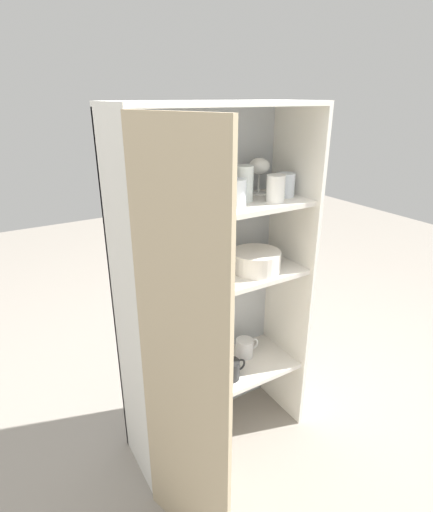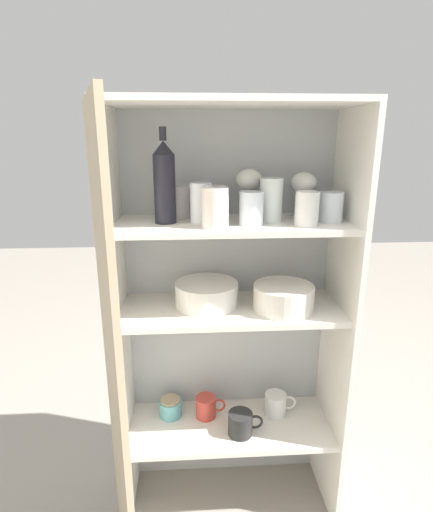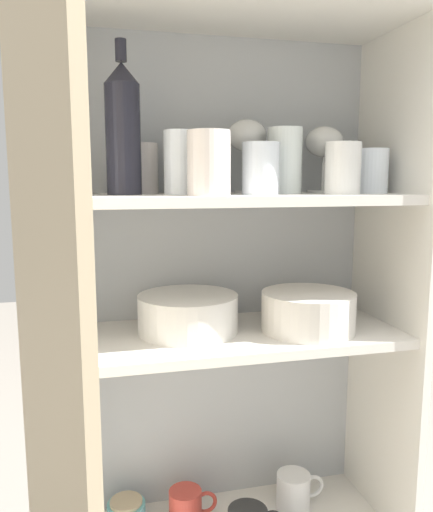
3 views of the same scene
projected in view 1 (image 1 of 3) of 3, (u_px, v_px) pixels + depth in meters
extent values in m
plane|color=gray|center=(234.00, 453.00, 1.78)|extent=(8.00, 8.00, 0.00)
cube|color=#B2B7BC|center=(199.00, 282.00, 1.74)|extent=(0.77, 0.02, 1.45)
cube|color=white|center=(128.00, 321.00, 1.44)|extent=(0.02, 0.32, 1.45)
cube|color=white|center=(288.00, 276.00, 1.80)|extent=(0.02, 0.32, 1.45)
cube|color=white|center=(217.00, 103.00, 1.35)|extent=(0.77, 0.32, 0.02)
cube|color=silver|center=(217.00, 375.00, 1.77)|extent=(0.73, 0.29, 0.02)
cube|color=silver|center=(217.00, 279.00, 1.59)|extent=(0.73, 0.29, 0.02)
cube|color=silver|center=(217.00, 208.00, 1.48)|extent=(0.73, 0.29, 0.02)
cube|color=tan|center=(182.00, 368.00, 1.19)|extent=(0.13, 0.37, 1.45)
cylinder|color=silver|center=(215.00, 196.00, 1.37)|extent=(0.08, 0.08, 0.12)
cylinder|color=white|center=(197.00, 189.00, 1.49)|extent=(0.06, 0.06, 0.11)
cylinder|color=white|center=(285.00, 185.00, 1.60)|extent=(0.08, 0.08, 0.09)
cylinder|color=white|center=(194.00, 192.00, 1.41)|extent=(0.07, 0.07, 0.12)
cylinder|color=white|center=(276.00, 189.00, 1.51)|extent=(0.07, 0.07, 0.10)
cylinder|color=white|center=(236.00, 193.00, 1.45)|extent=(0.07, 0.07, 0.10)
cylinder|color=silver|center=(164.00, 192.00, 1.45)|extent=(0.08, 0.08, 0.10)
cylinder|color=white|center=(244.00, 183.00, 1.52)|extent=(0.07, 0.07, 0.14)
cylinder|color=white|center=(220.00, 198.00, 1.57)|extent=(0.06, 0.06, 0.01)
cylinder|color=white|center=(220.00, 187.00, 1.55)|extent=(0.01, 0.01, 0.08)
ellipsoid|color=white|center=(221.00, 167.00, 1.53)|extent=(0.09, 0.09, 0.07)
cylinder|color=white|center=(258.00, 193.00, 1.65)|extent=(0.07, 0.07, 0.01)
cylinder|color=white|center=(259.00, 184.00, 1.64)|extent=(0.01, 0.01, 0.07)
ellipsoid|color=white|center=(259.00, 166.00, 1.61)|extent=(0.09, 0.09, 0.07)
cylinder|color=black|center=(164.00, 184.00, 1.34)|extent=(0.07, 0.07, 0.21)
cone|color=black|center=(162.00, 146.00, 1.30)|extent=(0.07, 0.07, 0.04)
cylinder|color=black|center=(162.00, 133.00, 1.28)|extent=(0.02, 0.02, 0.04)
cylinder|color=silver|center=(196.00, 278.00, 1.57)|extent=(0.21, 0.21, 0.01)
cylinder|color=silver|center=(196.00, 276.00, 1.56)|extent=(0.21, 0.21, 0.01)
cylinder|color=silver|center=(196.00, 274.00, 1.56)|extent=(0.21, 0.21, 0.01)
cylinder|color=silver|center=(196.00, 272.00, 1.56)|extent=(0.21, 0.21, 0.01)
cylinder|color=silver|center=(196.00, 270.00, 1.55)|extent=(0.21, 0.21, 0.01)
cylinder|color=silver|center=(196.00, 268.00, 1.55)|extent=(0.21, 0.21, 0.01)
cylinder|color=silver|center=(196.00, 266.00, 1.55)|extent=(0.21, 0.21, 0.01)
cylinder|color=silver|center=(196.00, 263.00, 1.54)|extent=(0.21, 0.21, 0.01)
cylinder|color=silver|center=(196.00, 261.00, 1.54)|extent=(0.21, 0.21, 0.01)
cylinder|color=silver|center=(256.00, 261.00, 1.63)|extent=(0.20, 0.20, 0.08)
torus|color=silver|center=(257.00, 252.00, 1.62)|extent=(0.20, 0.20, 0.01)
cylinder|color=white|center=(245.00, 348.00, 1.87)|extent=(0.08, 0.08, 0.09)
torus|color=white|center=(253.00, 344.00, 1.89)|extent=(0.06, 0.01, 0.06)
cylinder|color=#BC3D33|center=(194.00, 366.00, 1.75)|extent=(0.08, 0.08, 0.08)
torus|color=#BC3D33|center=(204.00, 362.00, 1.77)|extent=(0.06, 0.01, 0.06)
cylinder|color=black|center=(230.00, 369.00, 1.72)|extent=(0.09, 0.09, 0.08)
torus|color=black|center=(240.00, 365.00, 1.75)|extent=(0.06, 0.01, 0.06)
cylinder|color=#5BA3A8|center=(165.00, 376.00, 1.70)|extent=(0.09, 0.09, 0.06)
cylinder|color=tan|center=(164.00, 369.00, 1.69)|extent=(0.07, 0.07, 0.01)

